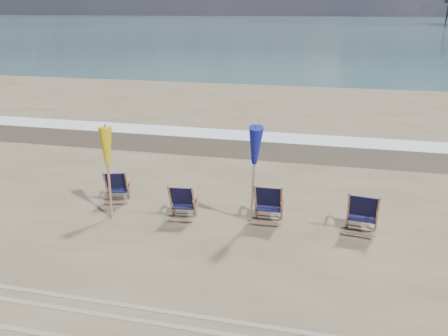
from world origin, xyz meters
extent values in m
plane|color=#3C6163|center=(0.00, 128.00, 0.00)|extent=(400.00, 400.00, 0.00)
cube|color=silver|center=(0.00, 8.30, 0.00)|extent=(200.00, 1.40, 0.01)
cube|color=#42362A|center=(0.00, 6.80, 0.00)|extent=(200.00, 2.60, 0.00)
cylinder|color=#A56F4A|center=(-2.37, 0.77, 1.07)|extent=(0.06, 0.06, 2.14)
cone|color=gold|center=(-2.37, 0.77, 1.66)|extent=(0.30, 0.30, 0.85)
cylinder|color=#A5A5AD|center=(0.92, 1.01, 1.21)|extent=(0.06, 0.06, 2.43)
cone|color=navy|center=(0.92, 1.01, 1.95)|extent=(0.30, 0.30, 0.85)
camera|label=1|loc=(2.24, -7.67, 4.63)|focal=35.00mm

